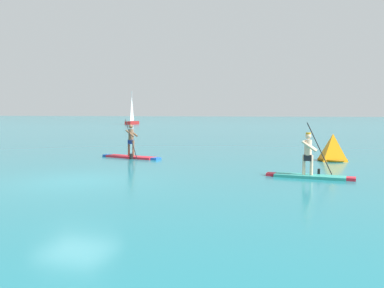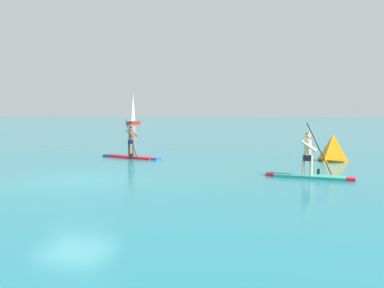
% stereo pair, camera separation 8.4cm
% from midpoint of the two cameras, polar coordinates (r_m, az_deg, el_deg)
% --- Properties ---
extents(ground, '(440.00, 440.00, 0.00)m').
position_cam_midpoint_polar(ground, '(14.39, -15.98, -5.03)').
color(ground, '#1E727F').
extents(paddleboarder_mid_center, '(3.50, 1.26, 2.04)m').
position_cam_midpoint_polar(paddleboarder_mid_center, '(20.95, -8.47, -1.03)').
color(paddleboarder_mid_center, red).
rests_on(paddleboarder_mid_center, ground).
extents(paddleboarder_far_right, '(3.10, 0.94, 2.01)m').
position_cam_midpoint_polar(paddleboarder_far_right, '(15.02, 16.38, -3.33)').
color(paddleboarder_far_right, teal).
rests_on(paddleboarder_far_right, ground).
extents(race_marker_buoy, '(1.61, 1.61, 1.32)m').
position_cam_midpoint_polar(race_marker_buoy, '(20.63, 19.39, -0.63)').
color(race_marker_buoy, orange).
rests_on(race_marker_buoy, ground).
extents(sailboat_left_horizon, '(1.50, 4.78, 6.46)m').
position_cam_midpoint_polar(sailboat_left_horizon, '(79.97, -8.24, 3.41)').
color(sailboat_left_horizon, '#A51E1E').
rests_on(sailboat_left_horizon, ground).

